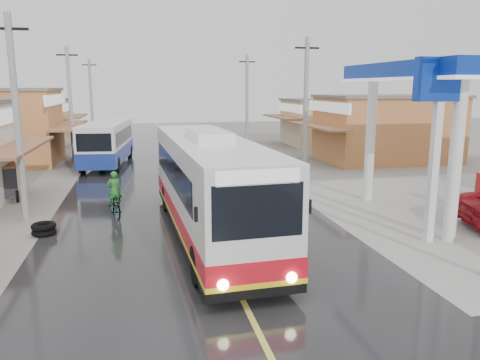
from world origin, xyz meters
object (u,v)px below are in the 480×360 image
Objects in this scene: coach_bus at (208,186)px; second_bus at (107,142)px; cyclist at (115,201)px; tricycle_near at (0,180)px; tyre_stack at (44,229)px.

second_bus is (-4.50, 16.69, -0.25)m from coach_bus.
coach_bus is 4.88m from cyclist.
cyclist is 6.78m from tricycle_near.
coach_bus reaches higher than cyclist.
tyre_stack is (-1.35, -15.43, -1.35)m from second_bus.
coach_bus is 6.35× the size of cyclist.
tyre_stack is (-2.42, -2.02, -0.41)m from cyclist.
second_bus is 3.79× the size of tricycle_near.
coach_bus reaches higher than second_bus.
coach_bus is 5.15× the size of tricycle_near.
cyclist is (-3.42, 3.28, -1.19)m from coach_bus.
coach_bus reaches higher than tricycle_near.
coach_bus is at bearing -55.92° from tricycle_near.
coach_bus is at bearing -68.72° from second_bus.
second_bus is at bearing 80.18° from cyclist.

